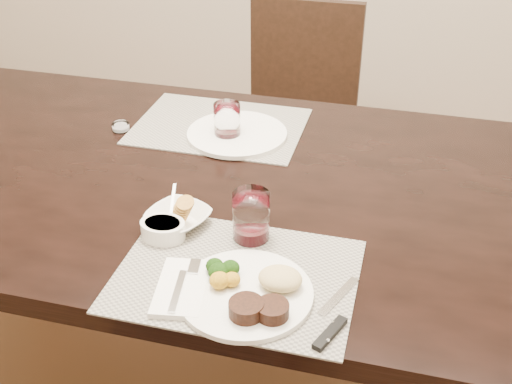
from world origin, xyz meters
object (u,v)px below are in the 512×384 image
(dinner_plate, at_px, (251,292))
(steak_knife, at_px, (332,324))
(cracker_bowl, at_px, (179,217))
(wine_glass_near, at_px, (251,218))
(chair_far, at_px, (298,112))
(far_plate, at_px, (237,134))

(dinner_plate, height_order, steak_knife, dinner_plate)
(dinner_plate, distance_m, cracker_bowl, 0.28)
(dinner_plate, relative_size, wine_glass_near, 2.38)
(chair_far, distance_m, steak_knife, 1.43)
(chair_far, relative_size, wine_glass_near, 8.52)
(chair_far, height_order, far_plate, chair_far)
(steak_knife, height_order, far_plate, same)
(wine_glass_near, bearing_deg, steak_knife, -46.65)
(chair_far, xyz_separation_m, steak_knife, (0.33, -1.37, 0.26))
(far_plate, bearing_deg, wine_glass_near, -70.19)
(cracker_bowl, xyz_separation_m, wine_glass_near, (0.16, -0.00, 0.03))
(chair_far, height_order, dinner_plate, chair_far)
(chair_far, bearing_deg, dinner_plate, -82.57)
(dinner_plate, bearing_deg, far_plate, 95.29)
(steak_knife, height_order, wine_glass_near, wine_glass_near)
(cracker_bowl, relative_size, wine_glass_near, 1.55)
(dinner_plate, relative_size, far_plate, 0.94)
(wine_glass_near, bearing_deg, dinner_plate, -74.95)
(dinner_plate, bearing_deg, steak_knife, -25.50)
(chair_far, relative_size, steak_knife, 4.32)
(chair_far, distance_m, wine_glass_near, 1.19)
(cracker_bowl, distance_m, wine_glass_near, 0.16)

